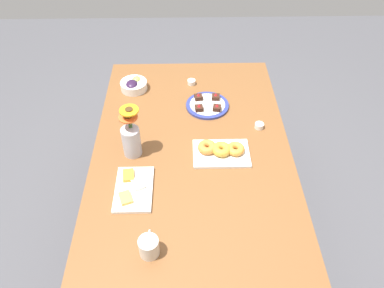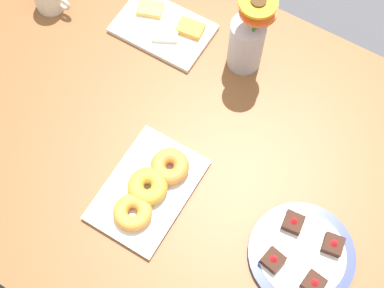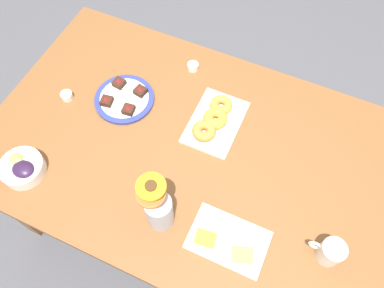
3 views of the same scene
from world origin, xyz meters
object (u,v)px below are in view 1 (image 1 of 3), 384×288
object	(u,v)px
dining_table	(192,161)
grape_bowl	(134,85)
dessert_plate	(207,105)
jam_cup_honey	(259,125)
jam_cup_berry	(192,82)
flower_vase	(131,139)
cheese_platter	(133,188)
croissant_platter	(221,151)
coffee_mug	(149,246)

from	to	relation	value
dining_table	grape_bowl	size ratio (longest dim) A/B	10.08
grape_bowl	dessert_plate	xyz separation A→B (m)	(-0.18, -0.43, -0.02)
jam_cup_honey	jam_cup_berry	distance (m)	0.54
jam_cup_berry	flower_vase	world-z (taller)	flower_vase
dining_table	cheese_platter	size ratio (longest dim) A/B	6.15
cheese_platter	flower_vase	bearing A→B (deg)	5.25
cheese_platter	croissant_platter	size ratio (longest dim) A/B	0.93
grape_bowl	flower_vase	distance (m)	0.54
grape_bowl	flower_vase	xyz separation A→B (m)	(-0.54, -0.04, 0.07)
croissant_platter	grape_bowl	bearing A→B (deg)	40.96
grape_bowl	jam_cup_honey	bearing A→B (deg)	-117.40
dessert_plate	coffee_mug	bearing A→B (deg)	163.30
coffee_mug	flower_vase	size ratio (longest dim) A/B	0.43
coffee_mug	flower_vase	distance (m)	0.57
croissant_platter	jam_cup_honey	world-z (taller)	croissant_platter
dining_table	jam_cup_berry	distance (m)	0.58
grape_bowl	croissant_platter	world-z (taller)	grape_bowl
jam_cup_berry	dessert_plate	world-z (taller)	dessert_plate
cheese_platter	jam_cup_berry	size ratio (longest dim) A/B	5.42
croissant_platter	flower_vase	bearing A→B (deg)	87.73
dining_table	dessert_plate	size ratio (longest dim) A/B	6.55
coffee_mug	jam_cup_honey	bearing A→B (deg)	-36.71
grape_bowl	croissant_platter	size ratio (longest dim) A/B	0.57
grape_bowl	dining_table	bearing A→B (deg)	-147.09
jam_cup_honey	jam_cup_berry	size ratio (longest dim) A/B	1.00
coffee_mug	cheese_platter	world-z (taller)	coffee_mug
flower_vase	grape_bowl	bearing A→B (deg)	4.66
jam_cup_berry	dessert_plate	xyz separation A→B (m)	(-0.22, -0.09, -0.00)
cheese_platter	coffee_mug	bearing A→B (deg)	-163.52
dining_table	grape_bowl	distance (m)	0.63
coffee_mug	jam_cup_berry	bearing A→B (deg)	-9.40
dining_table	coffee_mug	xyz separation A→B (m)	(-0.57, 0.18, 0.13)
cheese_platter	jam_cup_honey	size ratio (longest dim) A/B	5.42
dining_table	dessert_plate	xyz separation A→B (m)	(0.35, -0.10, 0.10)
croissant_platter	dessert_plate	bearing A→B (deg)	7.18
jam_cup_honey	dessert_plate	distance (m)	0.33
coffee_mug	cheese_platter	distance (m)	0.33
jam_cup_berry	flower_vase	distance (m)	0.66
croissant_platter	jam_cup_honey	xyz separation A→B (m)	(0.19, -0.22, -0.01)
dessert_plate	dining_table	bearing A→B (deg)	164.66
cheese_platter	dessert_plate	size ratio (longest dim) A/B	1.06
croissant_platter	flower_vase	distance (m)	0.44
dining_table	cheese_platter	distance (m)	0.38
dining_table	jam_cup_honey	world-z (taller)	jam_cup_honey
dining_table	grape_bowl	bearing A→B (deg)	32.91
dining_table	croissant_platter	xyz separation A→B (m)	(-0.03, -0.14, 0.11)
cheese_platter	jam_cup_honey	xyz separation A→B (m)	(0.41, -0.64, 0.01)
dining_table	jam_cup_berry	world-z (taller)	jam_cup_berry
dining_table	coffee_mug	bearing A→B (deg)	162.49
jam_cup_honey	coffee_mug	bearing A→B (deg)	143.29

